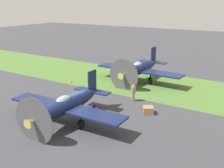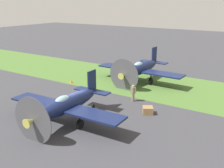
% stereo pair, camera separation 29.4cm
% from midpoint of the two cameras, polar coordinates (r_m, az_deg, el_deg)
% --- Properties ---
extents(ground_plane, '(160.00, 160.00, 0.00)m').
position_cam_midpoint_polar(ground_plane, '(24.48, -8.55, -6.29)').
color(ground_plane, '#38383D').
extents(grass_verge, '(120.00, 11.00, 0.01)m').
position_cam_midpoint_polar(grass_verge, '(34.01, 5.09, 0.61)').
color(grass_verge, '#476B2D').
rests_on(grass_verge, ground).
extents(airplane_lead, '(10.77, 8.55, 3.85)m').
position_cam_midpoint_polar(airplane_lead, '(22.23, -9.31, -4.31)').
color(airplane_lead, '#141E47').
rests_on(airplane_lead, ground).
extents(airplane_wingman, '(11.34, 9.00, 4.06)m').
position_cam_midpoint_polar(airplane_wingman, '(33.52, 6.33, 3.33)').
color(airplane_wingman, '#141E47').
rests_on(airplane_wingman, ground).
extents(ground_crew_chief, '(0.63, 0.38, 1.73)m').
position_cam_midpoint_polar(ground_crew_chief, '(26.94, 4.86, -1.85)').
color(ground_crew_chief, '#847A5B').
rests_on(ground_crew_chief, ground).
extents(supply_crate, '(1.24, 1.24, 0.64)m').
position_cam_midpoint_polar(supply_crate, '(24.34, 8.01, -5.59)').
color(supply_crate, olive).
rests_on(supply_crate, ground).
extents(runway_marker_cone, '(0.36, 0.36, 0.44)m').
position_cam_midpoint_polar(runway_marker_cone, '(33.40, -8.47, 0.56)').
color(runway_marker_cone, orange).
rests_on(runway_marker_cone, ground).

